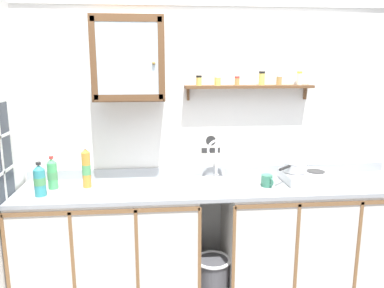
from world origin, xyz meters
name	(u,v)px	position (x,y,z in m)	size (l,w,h in m)	color
back_wall	(211,144)	(0.00, 0.72, 1.22)	(3.73, 0.07, 2.43)	white
lower_cabinet_run	(110,247)	(-0.86, 0.40, 0.47)	(1.40, 0.59, 0.92)	black
lower_cabinet_run_right	(312,238)	(0.82, 0.40, 0.47)	(1.48, 0.59, 0.92)	black
countertop	(217,187)	(0.00, 0.40, 0.94)	(3.09, 0.61, 0.03)	#9EA3A8
backsplash	(212,171)	(0.00, 0.68, 0.99)	(3.09, 0.02, 0.08)	#9EA3A8
sink	(222,184)	(0.05, 0.44, 0.95)	(0.56, 0.43, 0.45)	silver
hot_plate_stove	(306,177)	(0.75, 0.43, 0.99)	(0.37, 0.33, 0.08)	silver
saucepan	(295,166)	(0.65, 0.46, 1.08)	(0.29, 0.27, 0.08)	silver
bottle_detergent_teal_0	(40,180)	(-1.32, 0.29, 1.07)	(0.08, 0.08, 0.26)	teal
bottle_soda_green_1	(52,174)	(-1.28, 0.45, 1.07)	(0.08, 0.08, 0.26)	#4CB266
bottle_juice_amber_2	(86,168)	(-1.02, 0.46, 1.11)	(0.07, 0.07, 0.33)	gold
mug	(267,181)	(0.39, 0.35, 1.00)	(0.09, 0.12, 0.09)	#337259
wall_cabinet	(129,59)	(-0.67, 0.54, 1.94)	(0.54, 0.33, 0.63)	brown
spice_shelf	(250,85)	(0.30, 0.62, 1.73)	(1.05, 0.14, 0.23)	brown
warning_sign	(211,144)	(-0.01, 0.69, 1.23)	(0.19, 0.01, 0.24)	silver
trash_bin	(213,279)	(-0.04, 0.28, 0.20)	(0.29, 0.29, 0.39)	#4C4C51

